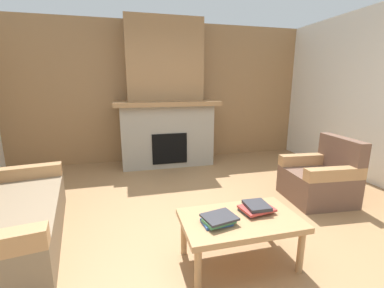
{
  "coord_description": "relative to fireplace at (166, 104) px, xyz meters",
  "views": [
    {
      "loc": [
        -0.75,
        -2.31,
        1.54
      ],
      "look_at": [
        0.0,
        0.61,
        0.83
      ],
      "focal_mm": 24.2,
      "sensor_mm": 36.0,
      "label": 1
    }
  ],
  "objects": [
    {
      "name": "armchair",
      "position": [
        1.74,
        -2.19,
        -0.87
      ],
      "size": [
        0.82,
        0.82,
        0.85
      ],
      "color": "brown",
      "rests_on": "ground"
    },
    {
      "name": "fireplace",
      "position": [
        0.0,
        0.0,
        0.0
      ],
      "size": [
        1.9,
        0.82,
        2.7
      ],
      "color": "gray",
      "rests_on": "ground"
    },
    {
      "name": "couch",
      "position": [
        -1.93,
        -2.32,
        -0.88
      ],
      "size": [
        1.11,
        1.91,
        0.85
      ],
      "color": "#847056",
      "rests_on": "ground"
    },
    {
      "name": "coffee_table",
      "position": [
        0.15,
        -3.11,
        -0.79
      ],
      "size": [
        1.0,
        0.6,
        0.43
      ],
      "color": "tan",
      "rests_on": "ground"
    },
    {
      "name": "ground",
      "position": [
        0.0,
        -2.62,
        -1.16
      ],
      "size": [
        9.0,
        9.0,
        0.0
      ],
      "primitive_type": "plane",
      "color": "#9E754C"
    },
    {
      "name": "book_stack_center",
      "position": [
        0.32,
        -3.04,
        -0.7
      ],
      "size": [
        0.31,
        0.25,
        0.08
      ],
      "color": "#2D2D33",
      "rests_on": "coffee_table"
    },
    {
      "name": "book_stack_near_edge",
      "position": [
        -0.07,
        -3.15,
        -0.7
      ],
      "size": [
        0.3,
        0.26,
        0.06
      ],
      "color": "#335699",
      "rests_on": "coffee_table"
    },
    {
      "name": "wall_back_wood_panel",
      "position": [
        0.0,
        0.38,
        0.19
      ],
      "size": [
        6.0,
        0.12,
        2.7
      ],
      "primitive_type": "cube",
      "color": "#997047",
      "rests_on": "ground"
    }
  ]
}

